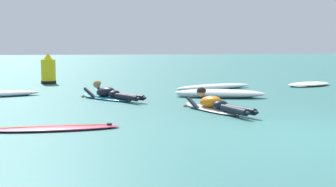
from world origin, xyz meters
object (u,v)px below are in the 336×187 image
(surfer_near, at_px, (215,105))
(drifting_surfboard, at_px, (56,128))
(channel_marker_buoy, at_px, (48,71))
(surfer_far, at_px, (109,94))

(surfer_near, xyz_separation_m, drifting_surfboard, (-3.40, -1.47, -0.11))
(drifting_surfboard, distance_m, channel_marker_buoy, 9.82)
(surfer_far, bearing_deg, drifting_surfboard, -107.78)
(surfer_far, bearing_deg, channel_marker_buoy, 107.34)
(surfer_near, distance_m, drifting_surfboard, 3.71)
(drifting_surfboard, bearing_deg, surfer_near, 23.29)
(surfer_far, height_order, channel_marker_buoy, channel_marker_buoy)
(surfer_far, height_order, drifting_surfboard, surfer_far)
(surfer_near, height_order, channel_marker_buoy, channel_marker_buoy)
(surfer_far, relative_size, channel_marker_buoy, 2.00)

